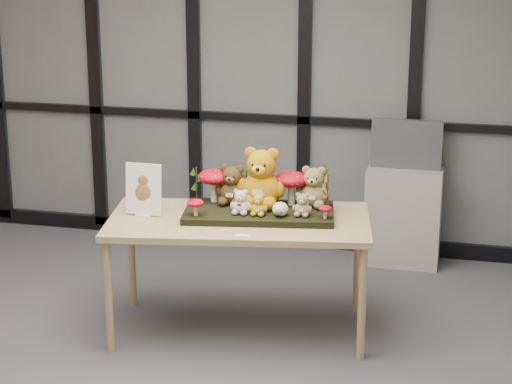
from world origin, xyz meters
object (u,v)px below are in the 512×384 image
(mushroom_back_right, at_px, (291,187))
(mushroom_front_right, at_px, (325,211))
(diorama_tray, at_px, (259,213))
(plush_cream_hedgehog, at_px, (280,208))
(monitor, at_px, (407,144))
(bear_small_yellow, at_px, (258,203))
(bear_brown_medium, at_px, (232,182))
(bear_beige_small, at_px, (302,203))
(bear_white_bow, at_px, (241,200))
(sign_holder, at_px, (143,191))
(bear_tan_back, at_px, (314,184))
(mushroom_front_left, at_px, (196,207))
(bear_pooh_yellow, at_px, (262,174))
(cabinet, at_px, (403,216))
(mushroom_back_left, at_px, (214,184))
(display_table, at_px, (239,228))

(mushroom_back_right, height_order, mushroom_front_right, mushroom_back_right)
(diorama_tray, xyz_separation_m, plush_cream_hedgehog, (0.16, -0.09, 0.07))
(monitor, bearing_deg, bear_small_yellow, -116.70)
(diorama_tray, bearing_deg, mushroom_front_right, -19.87)
(bear_small_yellow, bearing_deg, monitor, 53.57)
(bear_brown_medium, xyz_separation_m, bear_beige_small, (0.49, -0.14, -0.06))
(bear_white_bow, bearing_deg, sign_holder, 175.95)
(bear_tan_back, height_order, sign_holder, sign_holder)
(bear_small_yellow, bearing_deg, diorama_tray, 91.76)
(bear_small_yellow, bearing_deg, mushroom_front_right, -5.90)
(plush_cream_hedgehog, relative_size, mushroom_front_left, 0.84)
(bear_small_yellow, bearing_deg, bear_pooh_yellow, 87.96)
(bear_beige_small, distance_m, plush_cream_hedgehog, 0.14)
(mushroom_front_right, height_order, cabinet, mushroom_front_right)
(plush_cream_hedgehog, bearing_deg, monitor, 57.59)
(bear_small_yellow, distance_m, bear_beige_small, 0.27)
(bear_brown_medium, relative_size, monitor, 0.54)
(mushroom_back_left, height_order, mushroom_front_right, mushroom_back_left)
(diorama_tray, bearing_deg, monitor, 51.26)
(bear_small_yellow, distance_m, mushroom_front_right, 0.42)
(bear_brown_medium, height_order, bear_white_bow, bear_brown_medium)
(bear_pooh_yellow, xyz_separation_m, bear_small_yellow, (0.03, -0.20, -0.13))
(display_table, relative_size, sign_holder, 5.16)
(display_table, bearing_deg, cabinet, 49.10)
(bear_small_yellow, relative_size, mushroom_back_right, 0.64)
(bear_white_bow, xyz_separation_m, mushroom_back_right, (0.27, 0.26, 0.03))
(bear_small_yellow, distance_m, bear_white_bow, 0.11)
(cabinet, bearing_deg, diorama_tray, -119.33)
(diorama_tray, xyz_separation_m, mushroom_back_left, (-0.32, 0.11, 0.14))
(plush_cream_hedgehog, bearing_deg, cabinet, 57.34)
(diorama_tray, bearing_deg, bear_beige_small, -20.65)
(bear_tan_back, height_order, mushroom_back_left, bear_tan_back)
(display_table, xyz_separation_m, diorama_tray, (0.11, 0.08, 0.09))
(mushroom_front_left, distance_m, cabinet, 2.05)
(bear_tan_back, xyz_separation_m, mushroom_front_right, (0.12, -0.24, -0.10))
(mushroom_front_right, xyz_separation_m, sign_holder, (-1.14, -0.09, 0.07))
(bear_white_bow, bearing_deg, display_table, 120.68)
(mushroom_back_right, bearing_deg, bear_brown_medium, -169.37)
(display_table, distance_m, bear_beige_small, 0.44)
(diorama_tray, height_order, mushroom_back_right, mushroom_back_right)
(diorama_tray, bearing_deg, mushroom_back_right, 32.31)
(display_table, height_order, monitor, monitor)
(display_table, distance_m, bear_brown_medium, 0.31)
(bear_brown_medium, distance_m, mushroom_front_left, 0.35)
(bear_tan_back, distance_m, mushroom_back_right, 0.15)
(display_table, distance_m, cabinet, 1.78)
(display_table, height_order, bear_pooh_yellow, bear_pooh_yellow)
(mushroom_back_right, relative_size, monitor, 0.45)
(mushroom_back_right, relative_size, cabinet, 0.32)
(bear_white_bow, height_order, plush_cream_hedgehog, bear_white_bow)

